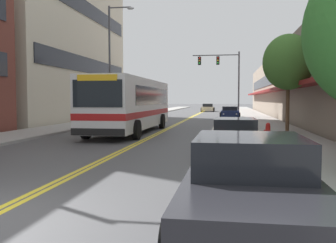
% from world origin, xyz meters
% --- Properties ---
extents(ground_plane, '(240.00, 240.00, 0.00)m').
position_xyz_m(ground_plane, '(0.00, 37.00, 0.00)').
color(ground_plane, '#4C4C4F').
extents(sidewalk_left, '(3.19, 106.00, 0.14)m').
position_xyz_m(sidewalk_left, '(-7.09, 37.00, 0.07)').
color(sidewalk_left, '#9E9B96').
rests_on(sidewalk_left, ground_plane).
extents(sidewalk_right, '(3.19, 106.00, 0.14)m').
position_xyz_m(sidewalk_right, '(7.09, 37.00, 0.07)').
color(sidewalk_right, '#9E9B96').
rests_on(sidewalk_right, ground_plane).
extents(centre_line, '(0.34, 106.00, 0.01)m').
position_xyz_m(centre_line, '(0.00, 37.00, 0.00)').
color(centre_line, yellow).
rests_on(centre_line, ground_plane).
extents(storefront_row_right, '(9.10, 68.00, 7.07)m').
position_xyz_m(storefront_row_right, '(12.91, 37.00, 3.53)').
color(storefront_row_right, gray).
rests_on(storefront_row_right, ground_plane).
extents(city_bus, '(2.93, 11.92, 3.17)m').
position_xyz_m(city_bus, '(-1.74, 16.50, 1.79)').
color(city_bus, silver).
rests_on(city_bus, ground_plane).
extents(car_black_parked_left_near, '(2.14, 4.85, 1.24)m').
position_xyz_m(car_black_parked_left_near, '(-4.36, 32.28, 0.57)').
color(car_black_parked_left_near, black).
rests_on(car_black_parked_left_near, ground_plane).
extents(car_charcoal_parked_right_foreground, '(2.09, 4.53, 1.46)m').
position_xyz_m(car_charcoal_parked_right_foreground, '(4.38, -0.11, 0.68)').
color(car_charcoal_parked_right_foreground, '#232328').
rests_on(car_charcoal_parked_right_foreground, ground_plane).
extents(car_champagne_parked_right_mid, '(2.00, 4.88, 1.30)m').
position_xyz_m(car_champagne_parked_right_mid, '(4.31, 8.22, 0.61)').
color(car_champagne_parked_right_mid, beige).
rests_on(car_champagne_parked_right_mid, ground_plane).
extents(car_navy_parked_right_far, '(2.05, 4.48, 1.27)m').
position_xyz_m(car_navy_parked_right_far, '(4.25, 33.83, 0.61)').
color(car_navy_parked_right_far, '#19234C').
rests_on(car_navy_parked_right_far, ground_plane).
extents(car_beige_moving_lead, '(2.15, 4.20, 1.28)m').
position_xyz_m(car_beige_moving_lead, '(0.76, 56.44, 0.59)').
color(car_beige_moving_lead, '#BCAD89').
rests_on(car_beige_moving_lead, ground_plane).
extents(traffic_signal_mast, '(5.20, 0.38, 7.25)m').
position_xyz_m(traffic_signal_mast, '(3.55, 36.50, 5.11)').
color(traffic_signal_mast, '#47474C').
rests_on(traffic_signal_mast, ground_plane).
extents(street_lamp_left_far, '(2.11, 0.28, 9.37)m').
position_xyz_m(street_lamp_left_far, '(-5.06, 23.27, 5.44)').
color(street_lamp_left_far, '#47474C').
rests_on(street_lamp_left_far, ground_plane).
extents(street_tree_right_mid, '(2.86, 2.86, 5.55)m').
position_xyz_m(street_tree_right_mid, '(7.40, 16.48, 4.10)').
color(street_tree_right_mid, brown).
rests_on(street_tree_right_mid, sidewalk_right).
extents(fire_hydrant, '(0.31, 0.23, 0.75)m').
position_xyz_m(fire_hydrant, '(5.95, 12.76, 0.51)').
color(fire_hydrant, red).
rests_on(fire_hydrant, sidewalk_right).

